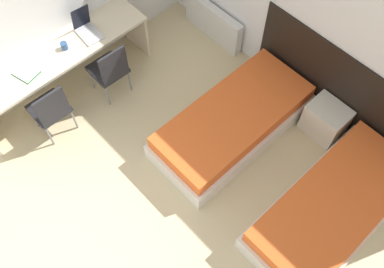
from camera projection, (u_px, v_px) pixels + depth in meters
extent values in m
cube|color=white|center=(307.00, 4.00, 4.59)|extent=(5.21, 0.05, 2.70)
cube|color=black|center=(344.00, 94.00, 4.96)|extent=(2.52, 0.03, 1.11)
cube|color=silver|center=(232.00, 126.00, 5.24)|extent=(0.93, 2.03, 0.26)
cube|color=#E05B23|center=(234.00, 116.00, 5.05)|extent=(0.85, 1.95, 0.19)
cube|color=silver|center=(330.00, 211.00, 4.68)|extent=(0.93, 2.03, 0.26)
cube|color=#E05B23|center=(336.00, 203.00, 4.49)|extent=(0.85, 1.95, 0.19)
cube|color=beige|center=(325.00, 120.00, 5.16)|extent=(0.47, 0.36, 0.46)
cube|color=silver|center=(213.00, 22.00, 5.96)|extent=(1.00, 0.12, 0.51)
cube|color=beige|center=(56.00, 55.00, 5.05)|extent=(0.56, 2.36, 0.04)
cube|color=beige|center=(135.00, 28.00, 5.77)|extent=(0.51, 0.04, 0.69)
cube|color=#232328|center=(108.00, 69.00, 5.33)|extent=(0.42, 0.42, 0.05)
cube|color=#232328|center=(114.00, 66.00, 5.05)|extent=(0.04, 0.37, 0.43)
cylinder|color=slate|center=(92.00, 79.00, 5.53)|extent=(0.02, 0.02, 0.38)
cylinder|color=slate|center=(113.00, 65.00, 5.65)|extent=(0.02, 0.02, 0.38)
cylinder|color=slate|center=(107.00, 96.00, 5.40)|extent=(0.02, 0.02, 0.38)
cylinder|color=slate|center=(130.00, 81.00, 5.51)|extent=(0.02, 0.02, 0.38)
cube|color=#232328|center=(49.00, 109.00, 5.03)|extent=(0.42, 0.42, 0.05)
cube|color=#232328|center=(52.00, 107.00, 4.75)|extent=(0.03, 0.37, 0.43)
cylinder|color=slate|center=(34.00, 118.00, 5.23)|extent=(0.02, 0.02, 0.38)
cylinder|color=slate|center=(58.00, 102.00, 5.35)|extent=(0.02, 0.02, 0.38)
cylinder|color=slate|center=(50.00, 136.00, 5.09)|extent=(0.02, 0.02, 0.38)
cylinder|color=slate|center=(74.00, 119.00, 5.21)|extent=(0.02, 0.02, 0.38)
cube|color=silver|center=(89.00, 34.00, 5.19)|extent=(0.36, 0.26, 0.02)
cube|color=black|center=(81.00, 17.00, 5.09)|extent=(0.10, 0.24, 0.33)
cube|color=#236B3D|center=(26.00, 73.00, 4.89)|extent=(0.31, 0.27, 0.01)
cube|color=white|center=(26.00, 72.00, 4.88)|extent=(0.29, 0.26, 0.01)
cylinder|color=#2D5184|center=(64.00, 46.00, 5.05)|extent=(0.08, 0.08, 0.09)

